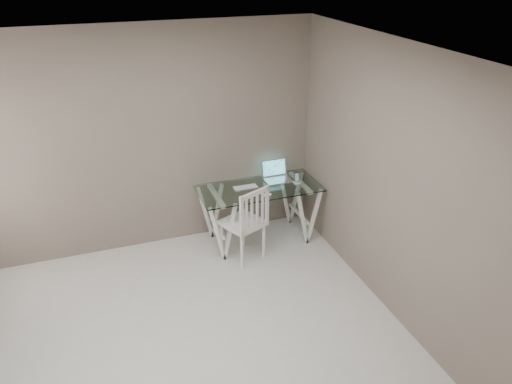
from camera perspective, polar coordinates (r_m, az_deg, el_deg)
room at (r=3.81m, az=-8.06°, el=-0.39°), size 4.50×4.52×2.71m
desk at (r=6.29m, az=0.36°, el=-2.46°), size 1.50×0.70×0.75m
chair at (r=5.83m, az=-1.01°, el=-3.31°), size 0.58×0.58×0.96m
laptop at (r=6.34m, az=2.33°, el=1.97°), size 0.33×0.28×0.23m
keyboard at (r=6.12m, az=-1.22°, el=0.54°), size 0.31×0.13×0.01m
mouse at (r=5.91m, az=1.32°, el=-0.32°), size 0.11×0.06×0.03m
phone_dock at (r=6.25m, az=4.69°, el=1.35°), size 0.07×0.07×0.14m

